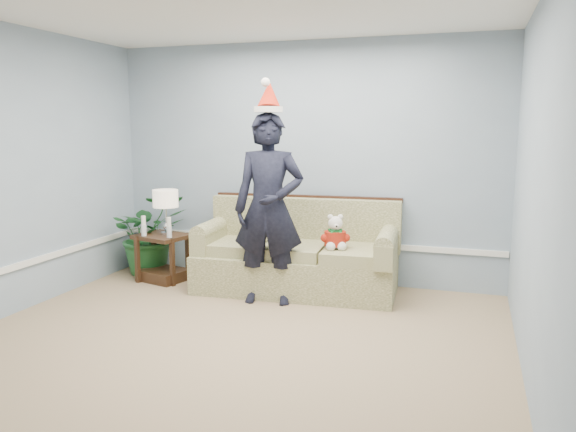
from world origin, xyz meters
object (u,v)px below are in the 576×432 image
(table_lamp, at_px, (166,200))
(sofa, at_px, (298,258))
(teddy_bear, at_px, (335,236))
(man, at_px, (269,209))
(houseplant, at_px, (150,234))
(side_table, at_px, (163,262))

(table_lamp, bearing_deg, sofa, 3.87)
(teddy_bear, bearing_deg, man, -173.02)
(teddy_bear, bearing_deg, houseplant, 151.94)
(side_table, height_order, houseplant, houseplant)
(houseplant, height_order, man, man)
(table_lamp, height_order, man, man)
(teddy_bear, bearing_deg, table_lamp, 156.38)
(sofa, relative_size, man, 1.14)
(houseplant, distance_m, teddy_bear, 2.37)
(man, bearing_deg, teddy_bear, 18.28)
(houseplant, bearing_deg, table_lamp, -29.67)
(table_lamp, relative_size, man, 0.27)
(sofa, relative_size, side_table, 3.32)
(side_table, distance_m, houseplant, 0.47)
(sofa, distance_m, teddy_bear, 0.58)
(table_lamp, bearing_deg, side_table, -138.11)
(side_table, relative_size, houseplant, 0.68)
(man, bearing_deg, sofa, 64.44)
(houseplant, relative_size, man, 0.51)
(sofa, bearing_deg, side_table, -178.56)
(side_table, bearing_deg, sofa, 5.03)
(table_lamp, distance_m, man, 1.46)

